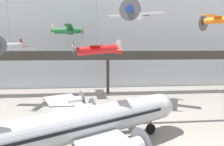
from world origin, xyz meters
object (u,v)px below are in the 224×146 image
at_px(suspended_plane_silver_racer, 11,47).
at_px(suspended_plane_red_highwing, 97,49).
at_px(suspended_plane_white_twin, 136,13).
at_px(airliner_silver_main, 82,124).
at_px(suspended_plane_green_biplane, 68,31).
at_px(suspended_plane_orange_highwing, 221,20).

bearing_deg(suspended_plane_silver_racer, suspended_plane_red_highwing, 60.03).
bearing_deg(suspended_plane_white_twin, airliner_silver_main, -1.97).
xyz_separation_m(airliner_silver_main, suspended_plane_white_twin, (8.45, 15.07, 13.51)).
height_order(airliner_silver_main, suspended_plane_silver_racer, suspended_plane_silver_racer).
distance_m(suspended_plane_white_twin, suspended_plane_red_highwing, 13.96).
distance_m(suspended_plane_white_twin, suspended_plane_silver_racer, 23.27).
height_order(airliner_silver_main, suspended_plane_white_twin, suspended_plane_white_twin).
height_order(suspended_plane_white_twin, suspended_plane_green_biplane, suspended_plane_white_twin).
relative_size(airliner_silver_main, suspended_plane_silver_racer, 2.38).
xyz_separation_m(suspended_plane_silver_racer, suspended_plane_orange_highwing, (36.61, -4.36, 4.51)).
bearing_deg(suspended_plane_green_biplane, suspended_plane_orange_highwing, -26.01).
bearing_deg(suspended_plane_red_highwing, suspended_plane_silver_racer, -43.39).
height_order(airliner_silver_main, suspended_plane_orange_highwing, suspended_plane_orange_highwing).
bearing_deg(suspended_plane_white_twin, suspended_plane_silver_racer, -67.31).
bearing_deg(suspended_plane_red_highwing, airliner_silver_main, 66.45).
bearing_deg(airliner_silver_main, suspended_plane_silver_racer, 104.52).
bearing_deg(suspended_plane_orange_highwing, airliner_silver_main, 91.62).
height_order(suspended_plane_green_biplane, suspended_plane_red_highwing, suspended_plane_green_biplane).
relative_size(suspended_plane_green_biplane, suspended_plane_red_highwing, 0.77).
relative_size(suspended_plane_orange_highwing, suspended_plane_red_highwing, 0.70).
bearing_deg(suspended_plane_green_biplane, suspended_plane_white_twin, -36.87).
distance_m(airliner_silver_main, suspended_plane_white_twin, 21.94).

